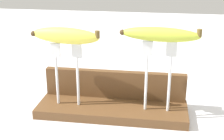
# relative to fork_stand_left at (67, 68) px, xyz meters

# --- Properties ---
(ground_plane) EXTENTS (3.00, 3.00, 0.00)m
(ground_plane) POSITION_rel_fork_stand_left_xyz_m (0.12, 0.01, -0.12)
(ground_plane) COLOR silver
(wooden_board) EXTENTS (0.39, 0.13, 0.02)m
(wooden_board) POSITION_rel_fork_stand_left_xyz_m (0.12, 0.01, -0.11)
(wooden_board) COLOR brown
(wooden_board) RESTS_ON ground
(board_backstop) EXTENTS (0.39, 0.02, 0.08)m
(board_backstop) POSITION_rel_fork_stand_left_xyz_m (0.12, 0.06, -0.06)
(board_backstop) COLOR brown
(board_backstop) RESTS_ON wooden_board
(fork_stand_left) EXTENTS (0.08, 0.01, 0.17)m
(fork_stand_left) POSITION_rel_fork_stand_left_xyz_m (0.00, 0.00, 0.00)
(fork_stand_left) COLOR silver
(fork_stand_left) RESTS_ON wooden_board
(fork_stand_right) EXTENTS (0.08, 0.01, 0.18)m
(fork_stand_right) POSITION_rel_fork_stand_left_xyz_m (0.23, -0.00, 0.01)
(fork_stand_right) COLOR silver
(fork_stand_right) RESTS_ON wooden_board
(banana_raised_left) EXTENTS (0.18, 0.06, 0.04)m
(banana_raised_left) POSITION_rel_fork_stand_left_xyz_m (-0.00, 0.00, 0.09)
(banana_raised_left) COLOR #DBD147
(banana_raised_left) RESTS_ON fork_stand_left
(banana_raised_right) EXTENTS (0.19, 0.05, 0.04)m
(banana_raised_right) POSITION_rel_fork_stand_left_xyz_m (0.23, 0.00, 0.10)
(banana_raised_right) COLOR #B2C138
(banana_raised_right) RESTS_ON fork_stand_right
(wire_coil) EXTENTS (0.11, 0.11, 0.00)m
(wire_coil) POSITION_rel_fork_stand_left_xyz_m (-0.01, 0.19, -0.12)
(wire_coil) COLOR #1E2DA5
(wire_coil) RESTS_ON ground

